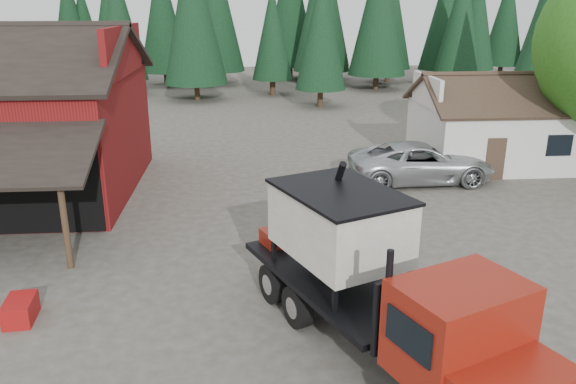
{
  "coord_description": "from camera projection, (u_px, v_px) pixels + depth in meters",
  "views": [
    {
      "loc": [
        -0.06,
        -14.28,
        7.88
      ],
      "look_at": [
        1.35,
        3.65,
        1.8
      ],
      "focal_mm": 35.0,
      "sensor_mm": 36.0,
      "label": 1
    }
  ],
  "objects": [
    {
      "name": "ground",
      "position": [
        251.0,
        294.0,
        16.01
      ],
      "size": [
        120.0,
        120.0,
        0.0
      ],
      "primitive_type": "plane",
      "color": "#494339",
      "rests_on": "ground"
    },
    {
      "name": "farmhouse",
      "position": [
        500.0,
        131.0,
        28.72
      ],
      "size": [
        8.6,
        6.42,
        4.65
      ],
      "color": "silver",
      "rests_on": "ground"
    },
    {
      "name": "conifer_backdrop",
      "position": [
        244.0,
        86.0,
        55.67
      ],
      "size": [
        76.0,
        16.0,
        16.0
      ],
      "primitive_type": null,
      "color": "black",
      "rests_on": "ground"
    },
    {
      "name": "near_pine_b",
      "position": [
        321.0,
        30.0,
        42.9
      ],
      "size": [
        3.96,
        3.96,
        10.4
      ],
      "color": "#382619",
      "rests_on": "ground"
    },
    {
      "name": "near_pine_c",
      "position": [
        552.0,
        17.0,
        39.99
      ],
      "size": [
        4.84,
        4.84,
        12.4
      ],
      "color": "#382619",
      "rests_on": "ground"
    },
    {
      "name": "near_pine_d",
      "position": [
        193.0,
        9.0,
        45.45
      ],
      "size": [
        5.28,
        5.28,
        13.4
      ],
      "color": "#382619",
      "rests_on": "ground"
    },
    {
      "name": "feed_truck",
      "position": [
        376.0,
        277.0,
        12.8
      ],
      "size": [
        5.89,
        9.38,
        4.14
      ],
      "rotation": [
        0.0,
        0.0,
        0.41
      ],
      "color": "black",
      "rests_on": "ground"
    },
    {
      "name": "silver_car",
      "position": [
        421.0,
        163.0,
        25.76
      ],
      "size": [
        6.66,
        3.24,
        1.83
      ],
      "primitive_type": "imported",
      "rotation": [
        0.0,
        0.0,
        1.6
      ],
      "color": "#B8BCC0",
      "rests_on": "ground"
    },
    {
      "name": "equip_box",
      "position": [
        20.0,
        310.0,
        14.58
      ],
      "size": [
        0.8,
        1.16,
        0.6
      ],
      "primitive_type": "cube",
      "rotation": [
        0.0,
        0.0,
        0.09
      ],
      "color": "maroon",
      "rests_on": "ground"
    }
  ]
}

